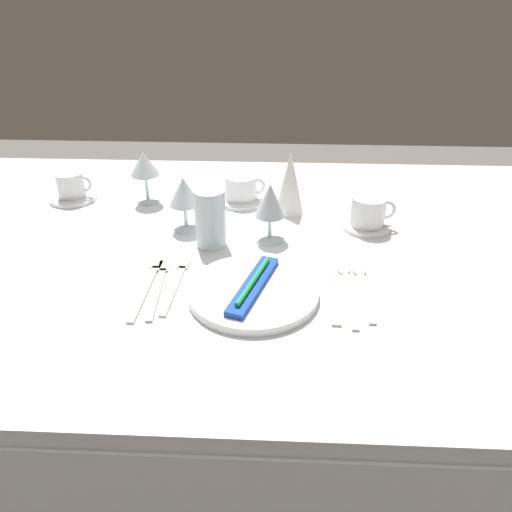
% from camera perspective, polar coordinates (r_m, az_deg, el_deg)
% --- Properties ---
extents(ground_plane, '(6.00, 6.00, 0.00)m').
position_cam_1_polar(ground_plane, '(1.67, 0.75, -21.49)').
color(ground_plane, slate).
extents(dining_table, '(1.80, 1.11, 0.74)m').
position_cam_1_polar(dining_table, '(1.22, 0.95, -2.16)').
color(dining_table, white).
rests_on(dining_table, ground).
extents(dinner_plate, '(0.26, 0.26, 0.02)m').
position_cam_1_polar(dinner_plate, '(1.00, -0.32, -4.03)').
color(dinner_plate, white).
rests_on(dinner_plate, dining_table).
extents(toothbrush_package, '(0.10, 0.21, 0.02)m').
position_cam_1_polar(toothbrush_package, '(0.99, -0.32, -3.24)').
color(toothbrush_package, blue).
rests_on(toothbrush_package, dinner_plate).
extents(fork_outer, '(0.03, 0.21, 0.00)m').
position_cam_1_polar(fork_outer, '(1.05, -8.94, -2.98)').
color(fork_outer, beige).
rests_on(fork_outer, dining_table).
extents(fork_inner, '(0.03, 0.21, 0.00)m').
position_cam_1_polar(fork_inner, '(1.05, -10.86, -3.32)').
color(fork_inner, beige).
rests_on(fork_inner, dining_table).
extents(fork_salad, '(0.02, 0.23, 0.00)m').
position_cam_1_polar(fork_salad, '(1.06, -12.07, -3.22)').
color(fork_salad, beige).
rests_on(fork_salad, dining_table).
extents(dinner_knife, '(0.02, 0.22, 0.00)m').
position_cam_1_polar(dinner_knife, '(1.02, 8.70, -4.18)').
color(dinner_knife, beige).
rests_on(dinner_knife, dining_table).
extents(spoon_soup, '(0.03, 0.23, 0.01)m').
position_cam_1_polar(spoon_soup, '(1.05, 10.18, -3.40)').
color(spoon_soup, beige).
rests_on(spoon_soup, dining_table).
extents(spoon_dessert, '(0.03, 0.20, 0.01)m').
position_cam_1_polar(spoon_dessert, '(1.06, 11.90, -3.25)').
color(spoon_dessert, beige).
rests_on(spoon_dessert, dining_table).
extents(saucer_left, '(0.13, 0.13, 0.01)m').
position_cam_1_polar(saucer_left, '(1.40, -1.65, 6.34)').
color(saucer_left, white).
rests_on(saucer_left, dining_table).
extents(coffee_cup_left, '(0.11, 0.09, 0.06)m').
position_cam_1_polar(coffee_cup_left, '(1.38, -1.61, 7.75)').
color(coffee_cup_left, white).
rests_on(coffee_cup_left, saucer_left).
extents(saucer_right, '(0.13, 0.13, 0.01)m').
position_cam_1_polar(saucer_right, '(1.50, -19.79, 6.17)').
color(saucer_right, white).
rests_on(saucer_right, dining_table).
extents(coffee_cup_right, '(0.10, 0.07, 0.07)m').
position_cam_1_polar(coffee_cup_right, '(1.48, -19.98, 7.53)').
color(coffee_cup_right, white).
rests_on(coffee_cup_right, saucer_right).
extents(saucer_far, '(0.12, 0.12, 0.01)m').
position_cam_1_polar(saucer_far, '(1.29, 12.24, 3.35)').
color(saucer_far, white).
rests_on(saucer_far, dining_table).
extents(coffee_cup_far, '(0.11, 0.08, 0.07)m').
position_cam_1_polar(coffee_cup_far, '(1.27, 12.52, 4.99)').
color(coffee_cup_far, white).
rests_on(coffee_cup_far, saucer_far).
extents(wine_glass_centre, '(0.08, 0.08, 0.14)m').
position_cam_1_polar(wine_glass_centre, '(1.39, -12.40, 9.79)').
color(wine_glass_centre, silver).
rests_on(wine_glass_centre, dining_table).
extents(wine_glass_left, '(0.07, 0.07, 0.14)m').
position_cam_1_polar(wine_glass_left, '(1.16, 1.58, 5.95)').
color(wine_glass_left, silver).
rests_on(wine_glass_left, dining_table).
extents(wine_glass_right, '(0.08, 0.08, 0.13)m').
position_cam_1_polar(wine_glass_right, '(1.23, -8.08, 6.91)').
color(wine_glass_right, silver).
rests_on(wine_glass_right, dining_table).
extents(drink_tumbler, '(0.07, 0.07, 0.14)m').
position_cam_1_polar(drink_tumbler, '(1.16, -5.12, 3.88)').
color(drink_tumbler, silver).
rests_on(drink_tumbler, dining_table).
extents(napkin_folded, '(0.08, 0.08, 0.16)m').
position_cam_1_polar(napkin_folded, '(1.31, 3.82, 8.21)').
color(napkin_folded, white).
rests_on(napkin_folded, dining_table).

